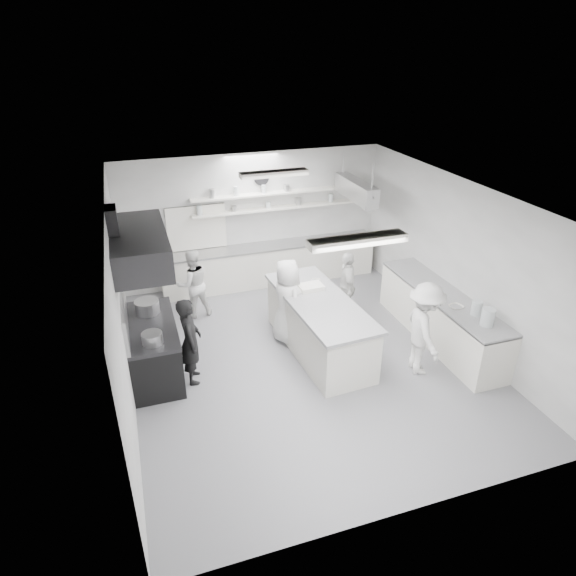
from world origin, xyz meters
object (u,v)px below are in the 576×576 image
object	(u,v)px
back_counter	(270,264)
cook_stove	(190,341)
stove	(154,350)
prep_island	(319,326)
right_counter	(440,317)
cook_back	(193,284)

from	to	relation	value
back_counter	cook_stove	distance (m)	3.97
stove	prep_island	xyz separation A→B (m)	(2.93, -0.23, 0.04)
cook_stove	stove	bearing A→B (deg)	60.45
back_counter	right_counter	bearing A→B (deg)	-55.35
right_counter	cook_back	distance (m)	4.91
back_counter	right_counter	xyz separation A→B (m)	(2.35, -3.40, 0.01)
stove	right_counter	distance (m)	5.28
cook_back	cook_stove	bearing A→B (deg)	70.98
right_counter	cook_stove	bearing A→B (deg)	177.71
prep_island	cook_back	xyz separation A→B (m)	(-1.97, 2.01, 0.24)
prep_island	cook_stove	size ratio (longest dim) A/B	1.75
right_counter	cook_stove	distance (m)	4.67
back_counter	prep_island	size ratio (longest dim) A/B	1.86
stove	back_counter	bearing A→B (deg)	43.99
back_counter	cook_stove	bearing A→B (deg)	-125.72
stove	cook_back	bearing A→B (deg)	61.67
prep_island	cook_stove	xyz separation A→B (m)	(-2.34, -0.18, 0.27)
back_counter	cook_back	bearing A→B (deg)	-152.17
stove	cook_stove	xyz separation A→B (m)	(0.59, -0.41, 0.32)
stove	back_counter	size ratio (longest dim) A/B	0.36
stove	cook_back	distance (m)	2.03
stove	prep_island	size ratio (longest dim) A/B	0.67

